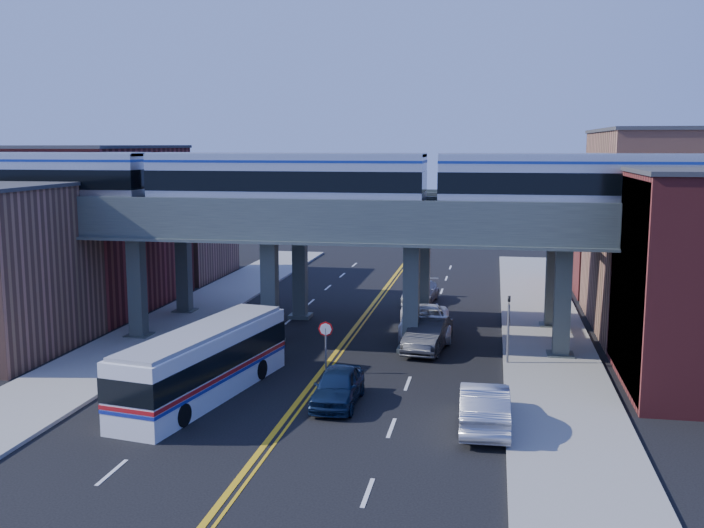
{
  "coord_description": "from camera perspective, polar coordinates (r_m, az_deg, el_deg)",
  "views": [
    {
      "loc": [
        8.31,
        -33.86,
        11.28
      ],
      "look_at": [
        0.69,
        8.1,
        4.74
      ],
      "focal_mm": 40.0,
      "sensor_mm": 36.0,
      "label": 1
    }
  ],
  "objects": [
    {
      "name": "sidewalk_west",
      "position": [
        49.41,
        -13.69,
        -4.63
      ],
      "size": [
        5.0,
        70.0,
        0.16
      ],
      "primitive_type": "cube",
      "color": "gray",
      "rests_on": "ground"
    },
    {
      "name": "stop_sign",
      "position": [
        38.9,
        -1.92,
        -5.45
      ],
      "size": [
        0.76,
        0.09,
        2.63
      ],
      "color": "slate",
      "rests_on": "ground"
    },
    {
      "name": "car_lane_b",
      "position": [
        43.56,
        5.52,
        -5.13
      ],
      "size": [
        2.52,
        5.57,
        1.77
      ],
      "primitive_type": "imported",
      "rotation": [
        0.0,
        0.0,
        -0.12
      ],
      "color": "#303133",
      "rests_on": "ground"
    },
    {
      "name": "traffic_signal",
      "position": [
        40.87,
        11.31,
        -4.15
      ],
      "size": [
        0.15,
        0.18,
        4.1
      ],
      "color": "slate",
      "rests_on": "ground"
    },
    {
      "name": "ground",
      "position": [
        36.64,
        -3.37,
        -9.22
      ],
      "size": [
        120.0,
        120.0,
        0.0
      ],
      "primitive_type": "plane",
      "color": "black",
      "rests_on": "ground"
    },
    {
      "name": "mural_panel",
      "position": [
        38.92,
        19.36,
        -1.44
      ],
      "size": [
        0.1,
        9.5,
        9.5
      ],
      "primitive_type": "cube",
      "color": "#2AA3B8",
      "rests_on": "ground"
    },
    {
      "name": "building_west_c",
      "position": [
        68.73,
        -12.75,
        2.42
      ],
      "size": [
        8.0,
        10.0,
        8.0
      ],
      "primitive_type": "cube",
      "color": "#95604D",
      "rests_on": "ground"
    },
    {
      "name": "transit_bus",
      "position": [
        36.07,
        -10.7,
        -7.13
      ],
      "size": [
        4.53,
        11.79,
        2.97
      ],
      "rotation": [
        0.0,
        0.0,
        1.39
      ],
      "color": "white",
      "rests_on": "ground"
    },
    {
      "name": "building_west_b",
      "position": [
        56.91,
        -17.9,
        2.47
      ],
      "size": [
        8.0,
        14.0,
        11.0
      ],
      "primitive_type": "cube",
      "color": "maroon",
      "rests_on": "ground"
    },
    {
      "name": "building_east_b",
      "position": [
        51.17,
        21.73,
        2.18
      ],
      "size": [
        8.0,
        14.0,
        12.0
      ],
      "primitive_type": "cube",
      "color": "#95604D",
      "rests_on": "ground"
    },
    {
      "name": "elevated_viaduct_near",
      "position": [
        42.95,
        -0.94,
        2.29
      ],
      "size": [
        52.0,
        3.6,
        7.4
      ],
      "color": "#444F4B",
      "rests_on": "ground"
    },
    {
      "name": "transit_train",
      "position": [
        43.4,
        -4.83,
        6.04
      ],
      "size": [
        47.32,
        2.97,
        3.46
      ],
      "color": "black",
      "rests_on": "elevated_viaduct_near"
    },
    {
      "name": "car_lane_a",
      "position": [
        34.64,
        -1.04,
        -8.89
      ],
      "size": [
        1.91,
        4.71,
        1.6
      ],
      "primitive_type": "imported",
      "rotation": [
        0.0,
        0.0,
        0.0
      ],
      "color": "#0F1E39",
      "rests_on": "ground"
    },
    {
      "name": "car_parked_curb",
      "position": [
        32.31,
        9.59,
        -10.13
      ],
      "size": [
        2.09,
        5.57,
        1.82
      ],
      "primitive_type": "imported",
      "rotation": [
        0.0,
        0.0,
        3.17
      ],
      "color": "#A5A4A9",
      "rests_on": "ground"
    },
    {
      "name": "car_lane_d",
      "position": [
        56.54,
        5.02,
        -2.05
      ],
      "size": [
        2.56,
        5.32,
        1.5
      ],
      "primitive_type": "imported",
      "rotation": [
        0.0,
        0.0,
        -0.09
      ],
      "color": "#9D9DA1",
      "rests_on": "ground"
    },
    {
      "name": "car_lane_c",
      "position": [
        46.54,
        5.3,
        -4.21
      ],
      "size": [
        3.53,
        6.68,
        1.79
      ],
      "primitive_type": "imported",
      "rotation": [
        0.0,
        0.0,
        0.09
      ],
      "color": "white",
      "rests_on": "ground"
    },
    {
      "name": "building_east_c",
      "position": [
        64.04,
        19.39,
        2.15
      ],
      "size": [
        8.0,
        10.0,
        9.0
      ],
      "primitive_type": "cube",
      "color": "maroon",
      "rests_on": "ground"
    },
    {
      "name": "elevated_viaduct_far",
      "position": [
        49.8,
        0.63,
        3.18
      ],
      "size": [
        52.0,
        3.6,
        7.4
      ],
      "color": "#444F4B",
      "rests_on": "ground"
    },
    {
      "name": "sidewalk_east",
      "position": [
        45.38,
        14.06,
        -5.84
      ],
      "size": [
        5.0,
        70.0,
        0.16
      ],
      "primitive_type": "cube",
      "color": "gray",
      "rests_on": "ground"
    }
  ]
}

